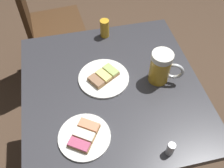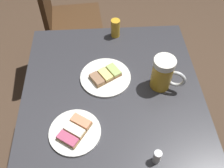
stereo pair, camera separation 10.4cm
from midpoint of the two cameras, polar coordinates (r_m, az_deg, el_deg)
ground_plane at (r=1.72m, az=1.80°, el=-16.39°), size 6.00×6.00×0.00m
cafe_table at (r=1.19m, az=2.51°, el=-5.62°), size 0.74×0.77×0.75m
plate_near at (r=1.08m, az=1.26°, el=1.53°), size 0.22×0.22×0.03m
plate_far at (r=0.94m, az=-5.22°, el=-10.87°), size 0.19×0.19×0.03m
beer_mug at (r=1.03m, az=14.44°, el=1.94°), size 0.13×0.09×0.15m
beer_glass_small at (r=1.25m, az=3.21°, el=12.39°), size 0.04×0.04×0.09m
salt_shaker at (r=0.89m, az=13.61°, el=-15.97°), size 0.03×0.03×0.06m
cafe_chair at (r=1.82m, az=-9.06°, el=14.64°), size 0.41×0.41×0.87m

